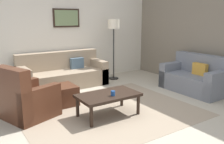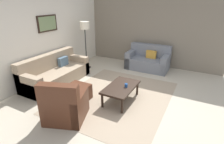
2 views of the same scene
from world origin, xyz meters
The scene contains 12 objects.
ground_plane centered at (0.00, 0.00, 0.00)m, with size 8.00×8.00×0.00m, color #B2A893.
rear_partition centered at (0.00, 2.60, 1.40)m, with size 6.00×0.12×2.80m, color silver.
stone_feature_panel centered at (3.00, 0.00, 1.40)m, with size 0.12×5.20×2.80m, color slate.
area_rug centered at (0.00, 0.00, 0.00)m, with size 3.20×2.64×0.01m, color gray.
couch_main centered at (-0.08, 2.10, 0.30)m, with size 2.18×0.89×0.88m.
couch_loveseat centered at (2.47, -0.09, 0.30)m, with size 0.83×1.50×0.88m.
armchair_leather centered at (-1.39, 0.53, 0.31)m, with size 1.03×1.03×0.95m.
ottoman centered at (-0.62, 0.81, 0.20)m, with size 0.56×0.56×0.40m, color #4C2819.
coffee_table centered at (-0.12, -0.19, 0.36)m, with size 1.10×0.64×0.41m.
cup centered at (-0.10, -0.31, 0.45)m, with size 0.08×0.08×0.09m, color #1E478C.
lamp_standing centered at (1.45, 1.99, 1.41)m, with size 0.32×0.32×1.71m.
framed_artwork centered at (0.28, 2.51, 1.74)m, with size 0.74×0.04×0.49m.
Camera 1 is at (-2.30, -3.63, 1.75)m, focal length 38.12 mm.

